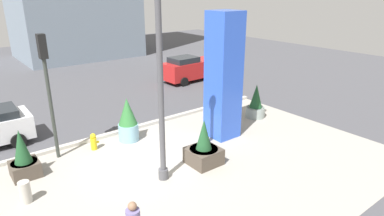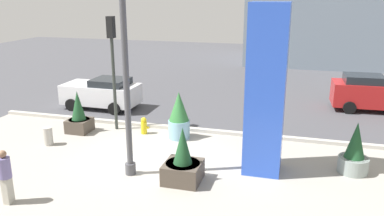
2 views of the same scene
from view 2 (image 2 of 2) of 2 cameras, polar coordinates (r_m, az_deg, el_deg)
name	(u,v)px [view 2 (image 2 of 2)]	position (r m, az deg, el deg)	size (l,w,h in m)	color
ground_plane	(184,124)	(18.40, -1.15, -2.31)	(60.00, 60.00, 0.00)	#47474C
plaza_pavement	(132,181)	(13.21, -8.76, -10.44)	(18.00, 10.00, 0.02)	#9E998E
curb_strip	(179,128)	(17.58, -1.98, -2.96)	(18.00, 0.24, 0.16)	#B7B2A8
lamp_post	(126,70)	(12.52, -9.65, 5.54)	(0.44, 0.44, 7.39)	#4C4C51
art_pillar_blue	(266,91)	(13.05, 10.73, 2.45)	(1.25, 1.25, 5.67)	blue
potted_plant_curbside	(79,116)	(17.83, -16.19, -1.16)	(0.96, 0.96, 1.86)	#4C4238
potted_plant_mid_plaza	(183,163)	(12.75, -1.35, -8.06)	(1.18, 1.18, 1.87)	#4C4238
potted_plant_by_pillar	(354,153)	(14.41, 22.61, -6.06)	(1.01, 1.01, 1.82)	gray
potted_plant_near_left	(179,116)	(16.33, -1.92, -1.23)	(0.91, 0.91, 2.01)	#7AA8B7
fire_hydrant	(144,126)	(17.13, -7.02, -2.59)	(0.36, 0.26, 0.75)	gold
concrete_bollard	(48,136)	(16.80, -20.25, -3.89)	(0.36, 0.36, 0.75)	#B2ADA3
traffic_light_corner	(113,55)	(17.22, -11.51, 7.53)	(0.28, 0.42, 4.99)	#333833
car_passing_lane	(374,93)	(22.28, 25.00, 1.99)	(4.32, 2.09, 1.86)	red
car_curb_west	(102,93)	(21.23, -12.97, 2.19)	(4.00, 2.12, 1.62)	silver
pedestrian_by_curb	(5,174)	(12.58, -25.58, -8.72)	(0.38, 0.38, 1.67)	#B2AD9E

